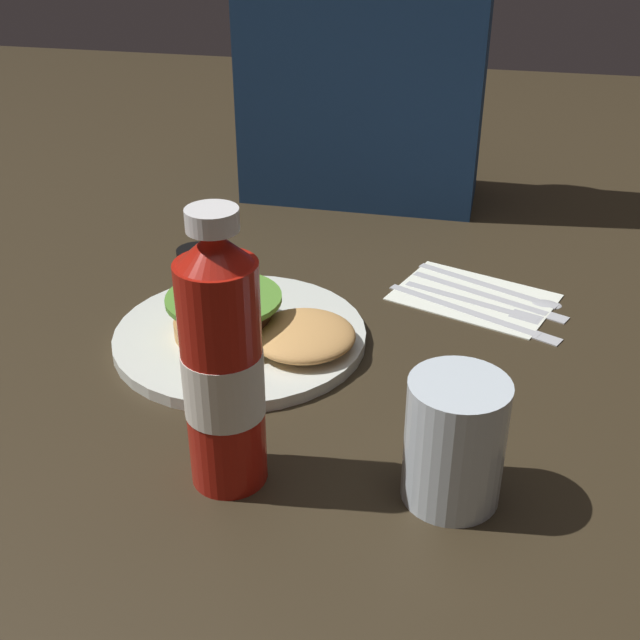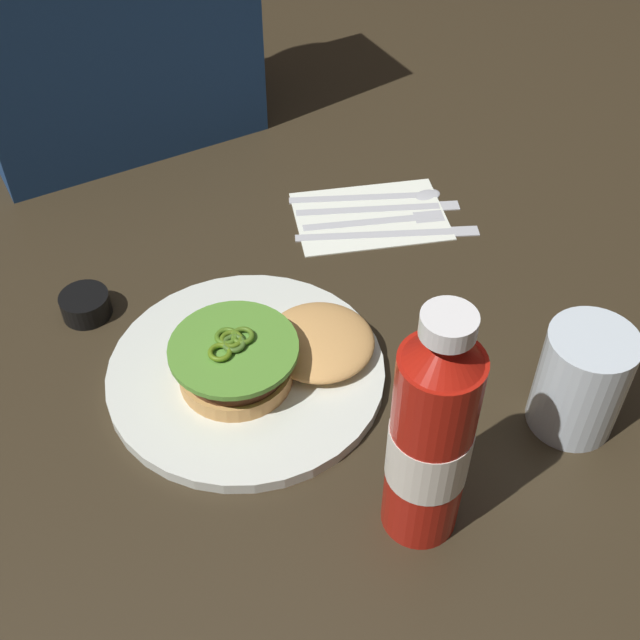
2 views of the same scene
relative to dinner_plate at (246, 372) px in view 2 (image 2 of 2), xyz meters
The scene contains 11 objects.
ground_plane 0.04m from the dinner_plate, 48.89° to the right, with size 3.00×3.00×0.00m, color #312819.
dinner_plate is the anchor object (origin of this frame).
burger_sandwich 0.03m from the dinner_plate, 28.47° to the right, with size 0.21×0.13×0.05m.
ketchup_bottle 0.25m from the dinner_plate, 74.47° to the right, with size 0.07×0.07×0.25m.
water_glass 0.32m from the dinner_plate, 38.90° to the right, with size 0.08×0.08×0.11m, color silver.
condiment_cup 0.20m from the dinner_plate, 124.02° to the left, with size 0.05×0.05×0.03m, color black.
napkin 0.29m from the dinner_plate, 33.28° to the left, with size 0.18×0.13×0.00m, color white.
steak_knife 0.28m from the dinner_plate, 23.83° to the left, with size 0.21×0.11×0.00m.
fork_utensil 0.30m from the dinner_plate, 28.94° to the left, with size 0.17×0.08×0.00m.
butter_knife 0.32m from the dinner_plate, 30.70° to the left, with size 0.19×0.10×0.00m.
spoon_utensil 0.34m from the dinner_plate, 32.89° to the left, with size 0.18×0.09×0.00m.
Camera 2 is at (-0.22, -0.48, 0.62)m, focal length 45.58 mm.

